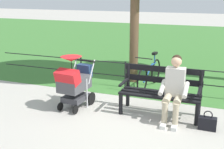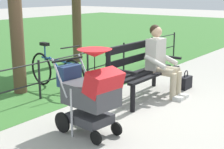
{
  "view_description": "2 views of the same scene",
  "coord_description": "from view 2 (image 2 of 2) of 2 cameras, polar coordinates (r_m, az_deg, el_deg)",
  "views": [
    {
      "loc": [
        -1.56,
        5.36,
        2.42
      ],
      "look_at": [
        0.46,
        -0.01,
        0.76
      ],
      "focal_mm": 46.0,
      "sensor_mm": 36.0,
      "label": 1
    },
    {
      "loc": [
        4.34,
        2.95,
        1.84
      ],
      "look_at": [
        0.5,
        0.03,
        0.64
      ],
      "focal_mm": 53.52,
      "sensor_mm": 36.0,
      "label": 2
    }
  ],
  "objects": [
    {
      "name": "bicycle",
      "position": [
        6.47,
        -9.52,
        0.58
      ],
      "size": [
        0.44,
        1.65,
        0.89
      ],
      "color": "black",
      "rests_on": "ground"
    },
    {
      "name": "ground_plane",
      "position": [
        5.56,
        2.86,
        -5.38
      ],
      "size": [
        60.0,
        60.0,
        0.0
      ],
      "primitive_type": "plane",
      "color": "#ADA89E"
    },
    {
      "name": "handbag",
      "position": [
        6.64,
        12.46,
        -1.32
      ],
      "size": [
        0.32,
        0.14,
        0.37
      ],
      "color": "black",
      "rests_on": "ground"
    },
    {
      "name": "park_fence",
      "position": [
        6.69,
        -4.93,
        1.7
      ],
      "size": [
        8.93,
        0.04,
        0.7
      ],
      "color": "black",
      "rests_on": "ground"
    },
    {
      "name": "person_on_bench",
      "position": [
        6.03,
        8.34,
        2.69
      ],
      "size": [
        0.53,
        0.74,
        1.28
      ],
      "color": "tan",
      "rests_on": "ground"
    },
    {
      "name": "park_bench",
      "position": [
        5.92,
        5.05,
        1.09
      ],
      "size": [
        1.6,
        0.61,
        0.96
      ],
      "color": "black",
      "rests_on": "ground"
    },
    {
      "name": "stroller",
      "position": [
        4.31,
        -3.6,
        -2.85
      ],
      "size": [
        0.58,
        0.93,
        1.15
      ],
      "color": "black",
      "rests_on": "ground"
    }
  ]
}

